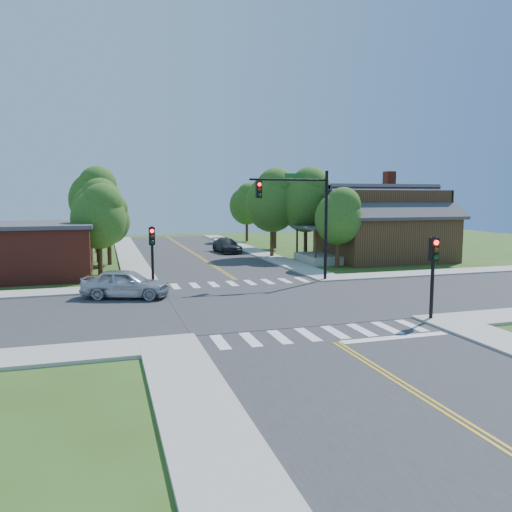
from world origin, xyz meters
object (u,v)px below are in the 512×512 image
object	(u,v)px
house_ne	(383,222)
car_dgrey	(227,246)
signal_pole_se	(433,262)
signal_pole_nw	(152,246)
car_silver	(126,284)
signal_mast_ne	(302,207)

from	to	relation	value
house_ne	car_dgrey	size ratio (longest dim) A/B	2.67
signal_pole_se	house_ne	world-z (taller)	house_ne
signal_pole_nw	house_ne	world-z (taller)	house_ne
signal_pole_se	car_silver	distance (m)	15.87
house_ne	signal_pole_se	bearing A→B (deg)	-115.58
car_silver	car_dgrey	world-z (taller)	car_silver
house_ne	car_dgrey	bearing A→B (deg)	141.68
house_ne	car_silver	size ratio (longest dim) A/B	2.58
signal_pole_se	car_silver	bearing A→B (deg)	144.63
signal_mast_ne	house_ne	distance (m)	14.23
signal_mast_ne	house_ne	xyz separation A→B (m)	(11.19, 8.65, -1.52)
signal_mast_ne	car_dgrey	world-z (taller)	signal_mast_ne
signal_mast_ne	signal_pole_se	size ratio (longest dim) A/B	1.89
signal_pole_se	car_silver	world-z (taller)	signal_pole_se
house_ne	car_silver	distance (m)	24.93
signal_pole_se	car_dgrey	xyz separation A→B (m)	(-2.32, 29.20, -1.98)
signal_mast_ne	house_ne	size ratio (longest dim) A/B	0.55
signal_pole_se	car_dgrey	size ratio (longest dim) A/B	0.78
signal_mast_ne	signal_pole_se	world-z (taller)	signal_mast_ne
house_ne	car_silver	bearing A→B (deg)	-154.35
car_dgrey	signal_pole_nw	bearing A→B (deg)	-121.73
signal_pole_nw	car_dgrey	world-z (taller)	signal_pole_nw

